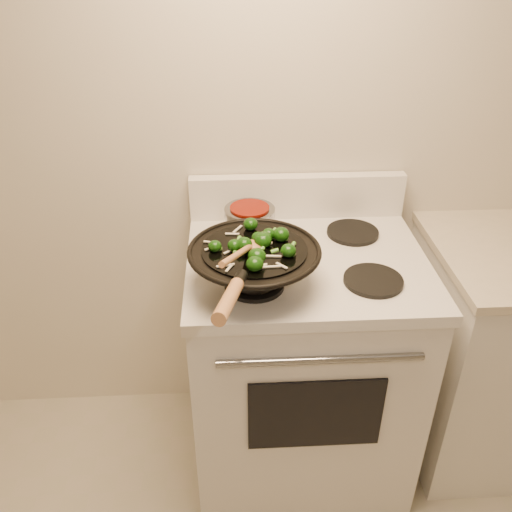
{
  "coord_description": "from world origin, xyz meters",
  "views": [
    {
      "loc": [
        -0.31,
        -0.31,
        1.84
      ],
      "look_at": [
        -0.24,
        1.02,
        1.02
      ],
      "focal_mm": 38.0,
      "sensor_mm": 36.0,
      "label": 1
    }
  ],
  "objects": [
    {
      "name": "saucepan",
      "position": [
        -0.24,
        1.32,
        0.98
      ],
      "size": [
        0.17,
        0.28,
        0.1
      ],
      "color": "gray",
      "rests_on": "stove"
    },
    {
      "name": "stirfry",
      "position": [
        -0.23,
        1.01,
        1.07
      ],
      "size": [
        0.27,
        0.27,
        0.04
      ],
      "color": "#0F3408",
      "rests_on": "wok"
    },
    {
      "name": "stove",
      "position": [
        -0.06,
        1.17,
        0.47
      ],
      "size": [
        0.78,
        0.67,
        1.08
      ],
      "color": "white",
      "rests_on": "ground"
    },
    {
      "name": "wok",
      "position": [
        -0.24,
        1.02,
        1.0
      ],
      "size": [
        0.39,
        0.64,
        0.22
      ],
      "color": "black",
      "rests_on": "stove"
    },
    {
      "name": "wooden_spoon",
      "position": [
        -0.28,
        0.95,
        1.09
      ],
      "size": [
        0.13,
        0.3,
        0.11
      ],
      "color": "#AA7143",
      "rests_on": "wok"
    }
  ]
}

